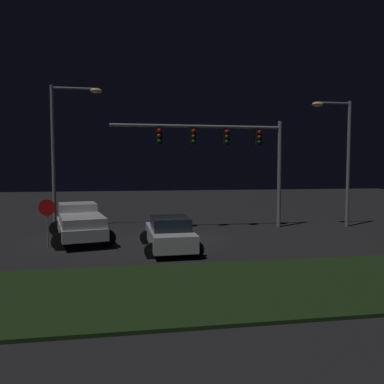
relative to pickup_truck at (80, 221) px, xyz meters
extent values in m
plane|color=black|center=(4.94, -0.32, -1.00)|extent=(80.00, 80.00, 0.00)
cube|color=black|center=(4.94, -8.61, -0.95)|extent=(21.52, 5.58, 0.10)
cube|color=#B7B7BC|center=(0.04, -0.17, -0.32)|extent=(3.13, 5.71, 0.55)
cube|color=#B7B7BC|center=(-0.22, 0.99, 0.38)|extent=(2.21, 2.26, 0.85)
cube|color=black|center=(-0.22, 0.99, 0.50)|extent=(2.05, 1.87, 0.51)
cube|color=#B7B7BC|center=(0.27, -1.22, 0.18)|extent=(2.53, 3.37, 0.45)
cylinder|color=black|center=(-1.39, 1.50, -0.60)|extent=(0.80, 0.22, 0.80)
cylinder|color=black|center=(0.62, 1.95, -0.60)|extent=(0.80, 0.22, 0.80)
cylinder|color=black|center=(-0.54, -2.29, -0.60)|extent=(0.80, 0.22, 0.80)
cylinder|color=black|center=(1.47, -1.84, -0.60)|extent=(0.80, 0.22, 0.80)
cube|color=#B7B7BC|center=(4.26, -2.93, -0.39)|extent=(1.94, 4.45, 0.70)
cube|color=black|center=(4.26, -3.18, 0.24)|extent=(1.66, 2.05, 0.55)
cylinder|color=black|center=(3.29, -1.46, -0.68)|extent=(0.64, 0.22, 0.64)
cylinder|color=black|center=(5.13, -1.41, -0.68)|extent=(0.64, 0.22, 0.64)
cylinder|color=black|center=(3.38, -4.45, -0.68)|extent=(0.64, 0.22, 0.64)
cylinder|color=black|center=(5.22, -4.40, -0.68)|extent=(0.64, 0.22, 0.64)
cylinder|color=slate|center=(11.62, 2.43, 2.25)|extent=(0.24, 0.24, 6.50)
cylinder|color=slate|center=(6.52, 2.43, 5.10)|extent=(10.20, 0.18, 0.18)
cube|color=black|center=(10.22, 2.43, 4.50)|extent=(0.32, 0.44, 0.95)
sphere|color=red|center=(10.22, 2.20, 4.80)|extent=(0.22, 0.22, 0.22)
sphere|color=#59380A|center=(10.22, 2.20, 4.50)|extent=(0.22, 0.22, 0.22)
sphere|color=#0C4719|center=(10.22, 2.20, 4.20)|extent=(0.22, 0.22, 0.22)
cube|color=black|center=(8.22, 2.43, 4.50)|extent=(0.32, 0.44, 0.95)
sphere|color=red|center=(8.22, 2.20, 4.80)|extent=(0.22, 0.22, 0.22)
sphere|color=#59380A|center=(8.22, 2.20, 4.50)|extent=(0.22, 0.22, 0.22)
sphere|color=#0C4719|center=(8.22, 2.20, 4.20)|extent=(0.22, 0.22, 0.22)
cube|color=black|center=(6.22, 2.43, 4.50)|extent=(0.32, 0.44, 0.95)
sphere|color=red|center=(6.22, 2.20, 4.80)|extent=(0.22, 0.22, 0.22)
sphere|color=#59380A|center=(6.22, 2.20, 4.50)|extent=(0.22, 0.22, 0.22)
sphere|color=#0C4719|center=(6.22, 2.20, 4.20)|extent=(0.22, 0.22, 0.22)
cube|color=black|center=(4.22, 2.43, 4.50)|extent=(0.32, 0.44, 0.95)
sphere|color=red|center=(4.22, 2.20, 4.80)|extent=(0.22, 0.22, 0.22)
sphere|color=#59380A|center=(4.22, 2.20, 4.50)|extent=(0.22, 0.22, 0.22)
sphere|color=#0C4719|center=(4.22, 2.20, 4.20)|extent=(0.22, 0.22, 0.22)
cylinder|color=slate|center=(-1.92, 3.76, 3.25)|extent=(0.20, 0.20, 8.49)
cylinder|color=slate|center=(-0.66, 3.76, 7.34)|extent=(2.52, 0.12, 0.12)
ellipsoid|color=#F9CC72|center=(0.60, 3.76, 7.24)|extent=(0.70, 0.44, 0.30)
cylinder|color=slate|center=(15.89, 1.90, 2.87)|extent=(0.20, 0.20, 7.74)
cylinder|color=slate|center=(14.83, 1.90, 6.59)|extent=(2.12, 0.12, 0.12)
ellipsoid|color=#F9CC72|center=(13.77, 1.90, 6.49)|extent=(0.70, 0.44, 0.30)
cylinder|color=slate|center=(-1.23, -1.54, 0.10)|extent=(0.07, 0.07, 2.20)
cylinder|color=#B20C0F|center=(-1.23, -1.57, 0.85)|extent=(0.76, 0.03, 0.76)
camera|label=1|loc=(2.54, -19.57, 2.70)|focal=35.23mm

